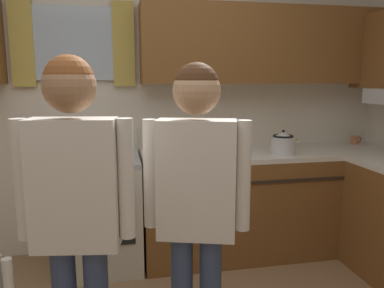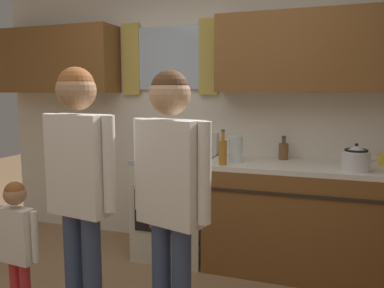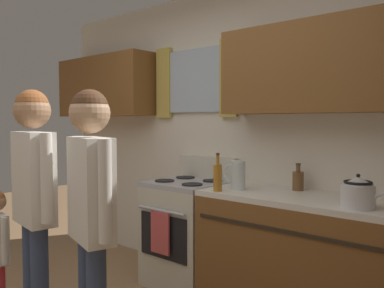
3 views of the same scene
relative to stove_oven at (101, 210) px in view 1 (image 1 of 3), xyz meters
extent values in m
cube|color=silver|center=(0.27, 0.36, 0.83)|extent=(4.60, 0.10, 2.60)
cube|color=silver|center=(-0.17, 0.29, 1.33)|extent=(0.62, 0.03, 0.59)
cube|color=gold|center=(-0.57, 0.28, 1.33)|extent=(0.18, 0.04, 0.69)
cube|color=gold|center=(0.22, 0.28, 1.33)|extent=(0.18, 0.04, 0.69)
cube|color=brown|center=(1.46, 0.15, 1.33)|extent=(2.22, 0.32, 0.64)
cube|color=brown|center=(1.45, 0.00, -0.04)|extent=(2.24, 0.62, 0.86)
cube|color=silver|center=(1.45, 0.00, 0.41)|extent=(2.24, 0.62, 0.04)
cube|color=#2D2319|center=(1.45, -0.32, 0.25)|extent=(2.12, 0.01, 0.02)
cube|color=beige|center=(0.00, 0.00, -0.04)|extent=(0.63, 0.62, 0.86)
cube|color=black|center=(0.00, -0.32, 0.01)|extent=(0.51, 0.01, 0.36)
cylinder|color=#ADADB2|center=(0.00, -0.34, 0.23)|extent=(0.51, 0.02, 0.02)
cube|color=#ADADB2|center=(0.00, 0.00, 0.41)|extent=(0.63, 0.62, 0.04)
cube|color=beige|center=(0.00, 0.27, 0.53)|extent=(0.63, 0.08, 0.20)
cylinder|color=black|center=(-0.16, -0.14, 0.44)|extent=(0.17, 0.17, 0.01)
cylinder|color=black|center=(0.16, -0.14, 0.44)|extent=(0.17, 0.17, 0.01)
cylinder|color=black|center=(-0.16, 0.13, 0.44)|extent=(0.17, 0.17, 0.01)
cylinder|color=black|center=(0.16, 0.13, 0.44)|extent=(0.17, 0.17, 0.01)
cube|color=#CC4C4C|center=(0.00, -0.35, 0.05)|extent=(0.20, 0.02, 0.34)
cylinder|color=brown|center=(0.93, 0.19, 0.50)|extent=(0.08, 0.08, 0.14)
cylinder|color=brown|center=(0.93, 0.19, 0.60)|extent=(0.03, 0.03, 0.05)
cylinder|color=#3F382D|center=(0.93, 0.19, 0.63)|extent=(0.04, 0.04, 0.02)
cylinder|color=#B27223|center=(0.50, -0.24, 0.53)|extent=(0.06, 0.06, 0.20)
cylinder|color=#B27223|center=(0.50, -0.24, 0.67)|extent=(0.02, 0.02, 0.07)
cylinder|color=#3F382D|center=(0.50, -0.24, 0.71)|extent=(0.03, 0.03, 0.02)
cylinder|color=gold|center=(1.71, 0.18, 0.48)|extent=(0.08, 0.08, 0.09)
torus|color=gold|center=(1.76, 0.18, 0.48)|extent=(0.06, 0.01, 0.06)
cylinder|color=#B76642|center=(2.39, 0.19, 0.47)|extent=(0.07, 0.07, 0.08)
torus|color=#B76642|center=(2.43, 0.19, 0.48)|extent=(0.06, 0.01, 0.06)
cylinder|color=silver|center=(1.48, -0.16, 0.50)|extent=(0.20, 0.20, 0.14)
cone|color=silver|center=(1.48, -0.16, 0.60)|extent=(0.18, 0.18, 0.05)
sphere|color=black|center=(1.48, -0.16, 0.63)|extent=(0.02, 0.02, 0.02)
cone|color=silver|center=(1.61, -0.16, 0.53)|extent=(0.09, 0.04, 0.07)
torus|color=black|center=(1.48, -0.16, 0.59)|extent=(0.17, 0.17, 0.02)
cylinder|color=silver|center=(0.56, -0.08, 0.54)|extent=(0.11, 0.11, 0.22)
torus|color=silver|center=(0.50, -0.08, 0.55)|extent=(0.14, 0.02, 0.14)
cube|color=white|center=(-0.03, -1.40, 0.61)|extent=(0.38, 0.21, 0.56)
cylinder|color=white|center=(0.18, -1.43, 0.63)|extent=(0.07, 0.07, 0.52)
cylinder|color=white|center=(-0.25, -1.36, 0.63)|extent=(0.07, 0.07, 0.52)
sphere|color=#A87A56|center=(-0.03, -1.40, 1.02)|extent=(0.22, 0.22, 0.22)
sphere|color=brown|center=(-0.03, -1.40, 1.04)|extent=(0.20, 0.20, 0.20)
cube|color=white|center=(0.50, -1.36, 0.59)|extent=(0.39, 0.25, 0.55)
cylinder|color=white|center=(0.70, -1.42, 0.61)|extent=(0.07, 0.07, 0.51)
cylinder|color=white|center=(0.29, -1.30, 0.61)|extent=(0.07, 0.07, 0.51)
sphere|color=tan|center=(0.50, -1.36, 0.99)|extent=(0.21, 0.21, 0.21)
sphere|color=#4C2D19|center=(0.50, -1.36, 1.02)|extent=(0.20, 0.20, 0.20)
camera|label=1|loc=(0.15, -3.00, 1.04)|focal=35.17mm
camera|label=2|loc=(1.24, -3.20, 1.00)|focal=36.14mm
camera|label=3|loc=(2.30, -2.62, 0.95)|focal=37.82mm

